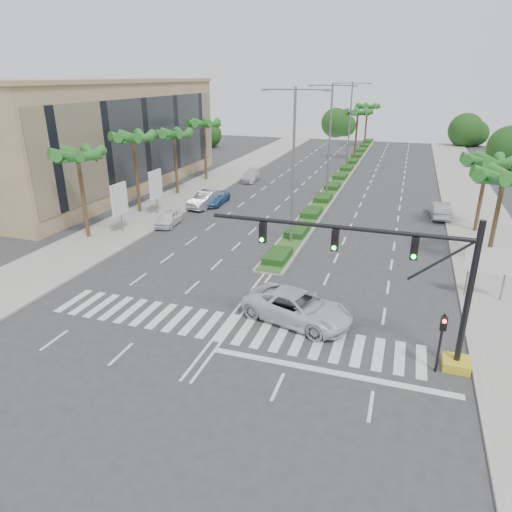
{
  "coord_description": "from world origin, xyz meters",
  "views": [
    {
      "loc": [
        8.3,
        -19.94,
        12.72
      ],
      "look_at": [
        0.55,
        3.33,
        3.0
      ],
      "focal_mm": 32.0,
      "sensor_mm": 36.0,
      "label": 1
    }
  ],
  "objects": [
    {
      "name": "ground",
      "position": [
        0.0,
        0.0,
        0.0
      ],
      "size": [
        160.0,
        160.0,
        0.0
      ],
      "primitive_type": "plane",
      "color": "#333335",
      "rests_on": "ground"
    },
    {
      "name": "footpath_right",
      "position": [
        15.2,
        20.0,
        0.07
      ],
      "size": [
        6.0,
        120.0,
        0.15
      ],
      "primitive_type": "cube",
      "color": "gray",
      "rests_on": "ground"
    },
    {
      "name": "footpath_left",
      "position": [
        -15.2,
        20.0,
        0.07
      ],
      "size": [
        6.0,
        120.0,
        0.15
      ],
      "primitive_type": "cube",
      "color": "gray",
      "rests_on": "ground"
    },
    {
      "name": "median",
      "position": [
        0.0,
        45.0,
        0.1
      ],
      "size": [
        2.2,
        75.0,
        0.2
      ],
      "primitive_type": "cube",
      "color": "gray",
      "rests_on": "ground"
    },
    {
      "name": "median_grass",
      "position": [
        0.0,
        45.0,
        0.22
      ],
      "size": [
        1.8,
        75.0,
        0.04
      ],
      "primitive_type": "cube",
      "color": "#28501B",
      "rests_on": "median"
    },
    {
      "name": "building",
      "position": [
        -26.0,
        26.0,
        6.0
      ],
      "size": [
        12.0,
        36.0,
        12.0
      ],
      "primitive_type": "cube",
      "color": "tan",
      "rests_on": "ground"
    },
    {
      "name": "signal_gantry",
      "position": [
        9.27,
        -0.0,
        3.46
      ],
      "size": [
        12.6,
        1.2,
        7.2
      ],
      "color": "gold",
      "rests_on": "ground"
    },
    {
      "name": "pedestrian_signal",
      "position": [
        10.6,
        -0.68,
        2.04
      ],
      "size": [
        0.28,
        0.36,
        3.0
      ],
      "color": "black",
      "rests_on": "ground"
    },
    {
      "name": "direction_sign",
      "position": [
        13.5,
        7.99,
        2.45
      ],
      "size": [
        2.7,
        0.11,
        3.4
      ],
      "color": "slate",
      "rests_on": "ground"
    },
    {
      "name": "billboard_near",
      "position": [
        -14.5,
        12.0,
        2.96
      ],
      "size": [
        0.18,
        2.1,
        4.35
      ],
      "color": "slate",
      "rests_on": "ground"
    },
    {
      "name": "billboard_far",
      "position": [
        -14.5,
        18.0,
        2.96
      ],
      "size": [
        0.18,
        2.1,
        4.35
      ],
      "color": "slate",
      "rests_on": "ground"
    },
    {
      "name": "palm_left_near",
      "position": [
        -16.5,
        10.0,
        6.69
      ],
      "size": [
        4.57,
        4.68,
        7.55
      ],
      "color": "brown",
      "rests_on": "ground"
    },
    {
      "name": "palm_left_mid",
      "position": [
        -16.5,
        18.0,
        7.08
      ],
      "size": [
        4.57,
        4.68,
        7.95
      ],
      "color": "brown",
      "rests_on": "ground"
    },
    {
      "name": "palm_left_far",
      "position": [
        -16.5,
        26.0,
        6.5
      ],
      "size": [
        4.57,
        4.68,
        7.35
      ],
      "color": "brown",
      "rests_on": "ground"
    },
    {
      "name": "palm_left_end",
      "position": [
        -16.5,
        34.0,
        6.88
      ],
      "size": [
        4.57,
        4.68,
        7.75
      ],
      "color": "brown",
      "rests_on": "ground"
    },
    {
      "name": "palm_right_near",
      "position": [
        14.5,
        14.0,
        6.2
      ],
      "size": [
        4.57,
        4.68,
        7.05
      ],
      "color": "brown",
      "rests_on": "ground"
    },
    {
      "name": "palm_right_far",
      "position": [
        14.5,
        22.0,
        5.91
      ],
      "size": [
        4.57,
        4.68,
        6.75
      ],
      "color": "brown",
      "rests_on": "ground"
    },
    {
      "name": "palm_median_a",
      "position": [
        0.0,
        55.0,
        7.17
      ],
      "size": [
        4.57,
        4.68,
        8.05
      ],
      "color": "brown",
      "rests_on": "ground"
    },
    {
      "name": "palm_median_b",
      "position": [
        0.0,
        70.0,
        7.17
      ],
      "size": [
        4.57,
        4.68,
        8.05
      ],
      "color": "brown",
      "rests_on": "ground"
    },
    {
      "name": "streetlight_near",
      "position": [
        0.0,
        14.0,
        6.81
      ],
      "size": [
        5.1,
        0.25,
        12.0
      ],
      "color": "slate",
      "rests_on": "ground"
    },
    {
      "name": "streetlight_mid",
      "position": [
        0.0,
        30.0,
        6.81
      ],
      "size": [
        5.1,
        0.25,
        12.0
      ],
      "color": "slate",
      "rests_on": "ground"
    },
    {
      "name": "streetlight_far",
      "position": [
        0.0,
        46.0,
        6.81
      ],
      "size": [
        5.1,
        0.25,
        12.0
      ],
      "color": "slate",
      "rests_on": "ground"
    },
    {
      "name": "car_parked_a",
      "position": [
        -11.8,
        15.28,
        0.66
      ],
      "size": [
        1.98,
        4.04,
        1.33
      ],
      "primitive_type": "imported",
      "rotation": [
        0.0,
        0.0,
        0.11
      ],
      "color": "white",
      "rests_on": "ground"
    },
    {
      "name": "car_parked_b",
      "position": [
        -11.16,
        22.05,
        0.81
      ],
      "size": [
        2.38,
        5.11,
        1.62
      ],
      "primitive_type": "imported",
      "rotation": [
        0.0,
        0.0,
        -0.14
      ],
      "color": "#A2A1A6",
      "rests_on": "ground"
    },
    {
      "name": "car_parked_c",
      "position": [
        -10.81,
        23.38,
        0.67
      ],
      "size": [
        2.45,
        4.9,
        1.33
      ],
      "primitive_type": "imported",
      "rotation": [
        0.0,
        0.0,
        0.05
      ],
      "color": "#316398",
      "rests_on": "ground"
    },
    {
      "name": "car_parked_d",
      "position": [
        -10.86,
        35.48,
        0.67
      ],
      "size": [
        2.26,
        4.73,
        1.33
      ],
      "primitive_type": "imported",
      "rotation": [
        0.0,
        0.0,
        0.09
      ],
      "color": "silver",
      "rests_on": "ground"
    },
    {
      "name": "car_crossing",
      "position": [
        3.43,
        1.92,
        0.86
      ],
      "size": [
        6.71,
        4.46,
        1.71
      ],
      "primitive_type": "imported",
      "rotation": [
        0.0,
        0.0,
        1.29
      ],
      "color": "silver",
      "rests_on": "ground"
    },
    {
      "name": "car_right",
      "position": [
        11.69,
        25.71,
        0.77
      ],
      "size": [
        2.06,
        4.79,
        1.53
      ],
      "primitive_type": "imported",
      "rotation": [
        0.0,
        0.0,
        3.24
      ],
      "color": "silver",
      "rests_on": "ground"
    }
  ]
}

